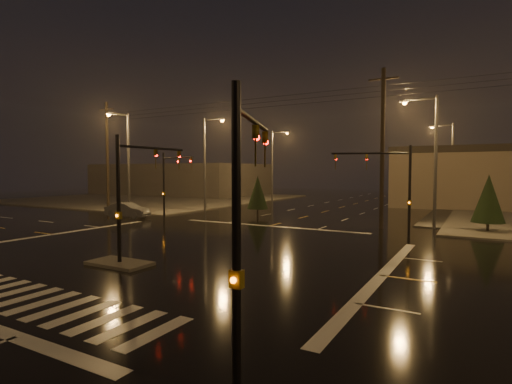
# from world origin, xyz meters

# --- Properties ---
(ground) EXTENTS (140.00, 140.00, 0.00)m
(ground) POSITION_xyz_m (0.00, 0.00, 0.00)
(ground) COLOR black
(ground) RESTS_ON ground
(sidewalk_nw) EXTENTS (36.00, 36.00, 0.12)m
(sidewalk_nw) POSITION_xyz_m (-30.00, 30.00, 0.06)
(sidewalk_nw) COLOR #43413C
(sidewalk_nw) RESTS_ON ground
(median_island) EXTENTS (3.00, 1.60, 0.15)m
(median_island) POSITION_xyz_m (0.00, -4.00, 0.07)
(median_island) COLOR #43413C
(median_island) RESTS_ON ground
(crosswalk) EXTENTS (15.00, 2.60, 0.01)m
(crosswalk) POSITION_xyz_m (0.00, -9.00, 0.01)
(crosswalk) COLOR beige
(crosswalk) RESTS_ON ground
(stop_bar_far) EXTENTS (16.00, 0.50, 0.01)m
(stop_bar_far) POSITION_xyz_m (0.00, 11.00, 0.01)
(stop_bar_far) COLOR beige
(stop_bar_far) RESTS_ON ground
(commercial_block) EXTENTS (30.00, 18.00, 5.60)m
(commercial_block) POSITION_xyz_m (-35.00, 42.00, 2.80)
(commercial_block) COLOR #3F3937
(commercial_block) RESTS_ON ground
(signal_mast_median) EXTENTS (0.25, 4.59, 6.00)m
(signal_mast_median) POSITION_xyz_m (0.00, -3.07, 3.75)
(signal_mast_median) COLOR black
(signal_mast_median) RESTS_ON ground
(signal_mast_ne) EXTENTS (4.84, 1.86, 6.00)m
(signal_mast_ne) POSITION_xyz_m (9.50, 10.14, 3.79)
(signal_mast_ne) COLOR black
(signal_mast_ne) RESTS_ON ground
(signal_mast_nw) EXTENTS (4.84, 1.86, 6.00)m
(signal_mast_nw) POSITION_xyz_m (-9.50, 10.14, 3.79)
(signal_mast_nw) COLOR black
(signal_mast_nw) RESTS_ON ground
(signal_mast_se) EXTENTS (1.55, 3.87, 6.00)m
(signal_mast_se) POSITION_xyz_m (10.23, -9.75, 3.71)
(signal_mast_se) COLOR black
(signal_mast_se) RESTS_ON ground
(streetlight_1) EXTENTS (2.77, 0.32, 10.00)m
(streetlight_1) POSITION_xyz_m (-11.18, 18.00, 5.80)
(streetlight_1) COLOR #38383A
(streetlight_1) RESTS_ON ground
(streetlight_2) EXTENTS (2.77, 0.32, 10.00)m
(streetlight_2) POSITION_xyz_m (-11.18, 34.00, 5.80)
(streetlight_2) COLOR #38383A
(streetlight_2) RESTS_ON ground
(streetlight_3) EXTENTS (2.77, 0.32, 10.00)m
(streetlight_3) POSITION_xyz_m (11.18, 16.00, 5.80)
(streetlight_3) COLOR #38383A
(streetlight_3) RESTS_ON ground
(streetlight_4) EXTENTS (2.77, 0.32, 10.00)m
(streetlight_4) POSITION_xyz_m (11.18, 36.00, 5.80)
(streetlight_4) COLOR #38383A
(streetlight_4) RESTS_ON ground
(streetlight_5) EXTENTS (0.32, 2.77, 10.00)m
(streetlight_5) POSITION_xyz_m (-16.00, 11.18, 5.80)
(streetlight_5) COLOR #38383A
(streetlight_5) RESTS_ON ground
(utility_pole_0) EXTENTS (2.20, 0.32, 12.00)m
(utility_pole_0) POSITION_xyz_m (-22.00, 14.00, 6.13)
(utility_pole_0) COLOR black
(utility_pole_0) RESTS_ON ground
(utility_pole_1) EXTENTS (2.20, 0.32, 12.00)m
(utility_pole_1) POSITION_xyz_m (8.00, 14.00, 6.13)
(utility_pole_1) COLOR black
(utility_pole_1) RESTS_ON ground
(conifer_0) EXTENTS (2.18, 2.18, 4.11)m
(conifer_0) POSITION_xyz_m (15.00, 15.79, 2.40)
(conifer_0) COLOR black
(conifer_0) RESTS_ON ground
(conifer_3) EXTENTS (2.03, 2.03, 3.88)m
(conifer_3) POSITION_xyz_m (-4.26, 16.75, 2.29)
(conifer_3) COLOR black
(conifer_3) RESTS_ON ground
(car_crossing) EXTENTS (4.45, 2.22, 1.40)m
(car_crossing) POSITION_xyz_m (-14.12, 9.55, 0.70)
(car_crossing) COLOR slate
(car_crossing) RESTS_ON ground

